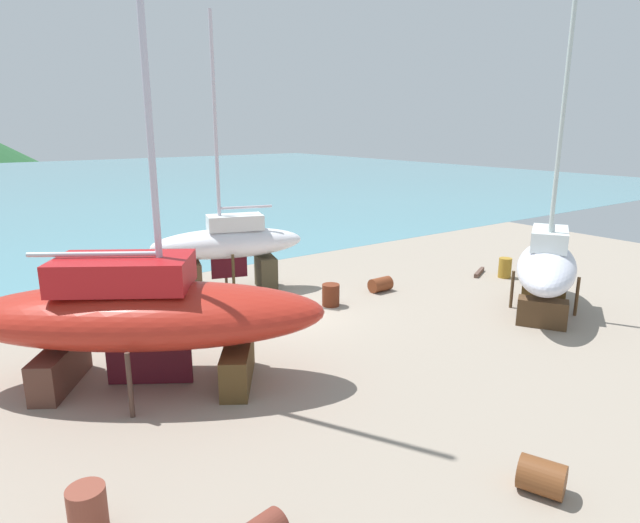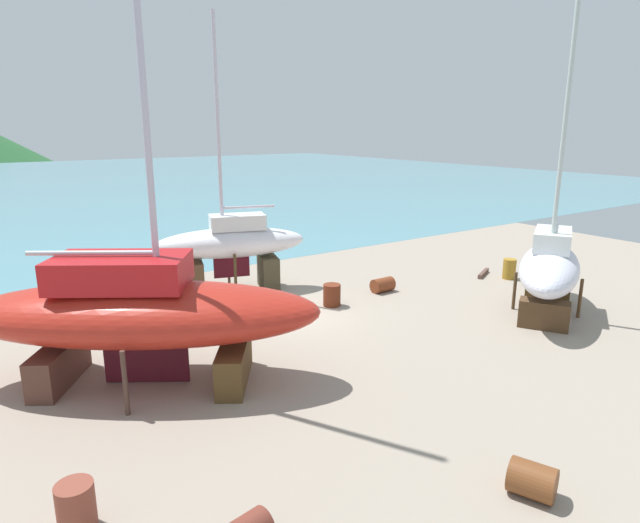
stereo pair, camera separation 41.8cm
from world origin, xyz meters
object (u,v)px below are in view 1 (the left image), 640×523
(barrel_tipped_left, at_px, (88,511))
(barrel_rust_far, at_px, (542,477))
(barrel_by_slipway, at_px, (505,268))
(worker, at_px, (58,302))
(sailboat_far_slipway, at_px, (547,266))
(sailboat_small_center, at_px, (144,313))
(sailboat_large_starboard, at_px, (229,246))
(barrel_rust_mid, at_px, (381,284))
(barrel_ochre, at_px, (331,295))

(barrel_tipped_left, xyz_separation_m, barrel_rust_far, (7.15, -3.87, -0.10))
(barrel_by_slipway, bearing_deg, worker, 163.77)
(sailboat_far_slipway, xyz_separation_m, barrel_by_slipway, (2.81, 3.68, -1.29))
(sailboat_small_center, relative_size, barrel_tipped_left, 18.07)
(sailboat_large_starboard, relative_size, worker, 6.43)
(sailboat_small_center, height_order, barrel_tipped_left, sailboat_small_center)
(barrel_by_slipway, height_order, barrel_rust_mid, barrel_by_slipway)
(barrel_tipped_left, relative_size, barrel_rust_mid, 0.92)
(worker, bearing_deg, barrel_tipped_left, -57.21)
(barrel_rust_far, xyz_separation_m, barrel_rust_mid, (6.13, 11.28, -0.04))
(sailboat_far_slipway, xyz_separation_m, barrel_ochre, (-6.02, 5.14, -1.31))
(barrel_rust_mid, bearing_deg, sailboat_far_slipway, -59.18)
(barrel_rust_far, bearing_deg, sailboat_large_starboard, 85.99)
(barrel_rust_mid, bearing_deg, barrel_rust_far, -118.51)
(sailboat_large_starboard, bearing_deg, barrel_rust_mid, 161.54)
(sailboat_small_center, xyz_separation_m, sailboat_far_slipway, (13.86, -2.79, -0.28))
(sailboat_large_starboard, height_order, barrel_by_slipway, sailboat_large_starboard)
(barrel_ochre, bearing_deg, barrel_by_slipway, -9.42)
(barrel_rust_far, height_order, barrel_by_slipway, barrel_by_slipway)
(sailboat_large_starboard, relative_size, barrel_rust_far, 13.32)
(barrel_ochre, height_order, barrel_tipped_left, barrel_tipped_left)
(sailboat_small_center, xyz_separation_m, barrel_rust_far, (4.51, -8.67, -1.69))
(sailboat_large_starboard, xyz_separation_m, sailboat_far_slipway, (8.30, -9.07, -0.22))
(sailboat_small_center, xyz_separation_m, barrel_ochre, (7.84, 2.35, -1.59))
(sailboat_large_starboard, xyz_separation_m, barrel_tipped_left, (-8.20, -11.07, -1.52))
(barrel_tipped_left, bearing_deg, barrel_rust_mid, 29.14)
(sailboat_far_slipway, height_order, barrel_ochre, sailboat_far_slipway)
(barrel_by_slipway, distance_m, barrel_rust_mid, 6.27)
(worker, distance_m, barrel_rust_far, 15.74)
(sailboat_small_center, height_order, barrel_rust_far, sailboat_small_center)
(worker, xyz_separation_m, barrel_rust_far, (5.56, -14.71, -0.55))
(sailboat_large_starboard, height_order, barrel_tipped_left, sailboat_large_starboard)
(sailboat_large_starboard, bearing_deg, worker, 19.42)
(sailboat_small_center, xyz_separation_m, barrel_tipped_left, (-2.64, -4.79, -1.58))
(worker, relative_size, barrel_by_slipway, 1.87)
(sailboat_small_center, relative_size, worker, 9.22)
(sailboat_small_center, relative_size, barrel_by_slipway, 17.25)
(sailboat_large_starboard, bearing_deg, sailboat_far_slipway, 149.85)
(barrel_rust_far, bearing_deg, worker, 110.70)
(barrel_rust_far, bearing_deg, sailboat_far_slipway, 32.17)
(worker, bearing_deg, barrel_rust_mid, 24.80)
(sailboat_far_slipway, distance_m, barrel_tipped_left, 16.67)
(barrel_by_slipway, bearing_deg, barrel_ochre, 170.58)
(sailboat_large_starboard, distance_m, barrel_tipped_left, 13.86)
(sailboat_large_starboard, height_order, barrel_ochre, sailboat_large_starboard)
(worker, xyz_separation_m, barrel_tipped_left, (-1.59, -10.84, -0.45))
(barrel_ochre, relative_size, barrel_rust_mid, 0.90)
(sailboat_far_slipway, bearing_deg, sailboat_large_starboard, -78.58)
(sailboat_far_slipway, xyz_separation_m, barrel_rust_far, (-9.35, -5.88, -1.41))
(sailboat_small_center, relative_size, barrel_rust_far, 19.10)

